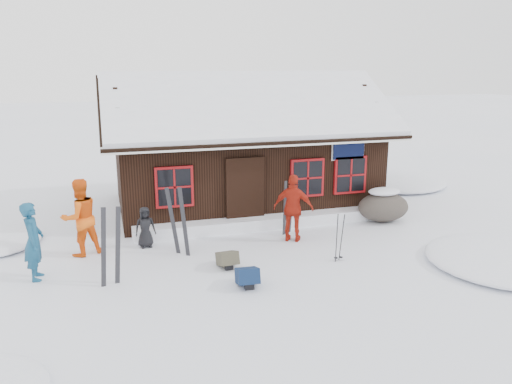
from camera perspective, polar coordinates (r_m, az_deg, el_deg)
ground at (r=12.07m, az=-2.23°, el=-7.92°), size 120.00×120.00×0.00m
mountain_hut at (r=16.65m, az=-1.64°, el=3.92°), size 8.90×6.09×4.42m
snow_drift at (r=14.44m, az=1.26°, el=-3.41°), size 7.60×0.60×0.35m
snow_mounds at (r=14.19m, az=2.33°, el=-4.48°), size 20.60×13.20×0.48m
skier_teal at (r=11.84m, az=-24.09°, el=-5.15°), size 0.42×0.64×1.74m
skier_orange_left at (r=12.89m, az=-19.45°, el=-2.76°), size 1.16×1.06×1.92m
skier_orange_right at (r=13.18m, az=4.30°, el=-1.86°), size 1.14×0.92×1.81m
skier_crouched at (r=13.11m, az=-12.55°, el=-3.94°), size 0.56×0.40×1.07m
boulder at (r=15.45m, az=14.34°, el=-1.56°), size 1.57×1.17×0.91m
ski_pair_left at (r=10.99m, az=-16.27°, el=-6.11°), size 0.52×0.13×1.77m
ski_pair_mid at (r=12.38m, az=-8.86°, el=-3.43°), size 0.53×0.31×1.76m
ski_pair_right at (r=13.84m, az=3.68°, el=-1.83°), size 0.40×0.21×1.56m
ski_poles at (r=12.06m, az=9.48°, el=-5.26°), size 0.22×0.11×1.21m
backpack_blue at (r=10.71m, az=-1.00°, el=-9.94°), size 0.50×0.63×0.32m
backpack_olive at (r=11.67m, az=-3.28°, el=-7.92°), size 0.45×0.58×0.30m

